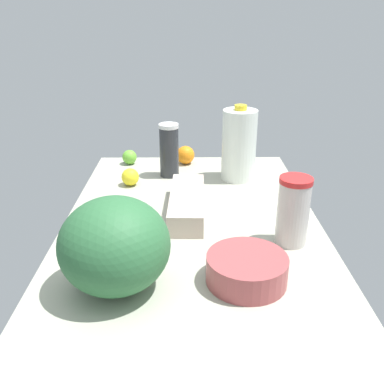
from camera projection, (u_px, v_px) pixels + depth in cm
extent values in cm
cube|color=#A8AA97|center=(192.00, 227.00, 127.65)|extent=(120.00, 76.00, 3.00)
cube|color=beige|center=(187.00, 203.00, 131.94)|extent=(32.97, 11.28, 6.52)
cylinder|color=#A04748|center=(247.00, 269.00, 98.73)|extent=(18.91, 18.91, 6.64)
cylinder|color=beige|center=(293.00, 213.00, 113.12)|extent=(8.42, 8.42, 17.52)
cylinder|color=red|center=(296.00, 180.00, 109.34)|extent=(8.67, 8.67, 1.40)
ellipsoid|color=#2E683B|center=(115.00, 245.00, 93.98)|extent=(24.77, 24.77, 21.67)
cylinder|color=#2B2D32|center=(169.00, 152.00, 158.90)|extent=(7.05, 7.05, 18.60)
cylinder|color=silver|center=(169.00, 126.00, 154.91)|extent=(7.27, 7.27, 1.40)
cylinder|color=white|center=(239.00, 145.00, 154.99)|extent=(12.45, 12.45, 25.69)
cylinder|color=yellow|center=(241.00, 108.00, 149.50)|extent=(4.36, 4.36, 1.80)
sphere|color=yellow|center=(130.00, 177.00, 152.64)|extent=(6.23, 6.23, 6.23)
sphere|color=orange|center=(185.00, 155.00, 173.52)|extent=(7.34, 7.34, 7.34)
sphere|color=#67B735|center=(129.00, 157.00, 173.46)|extent=(5.80, 5.80, 5.80)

